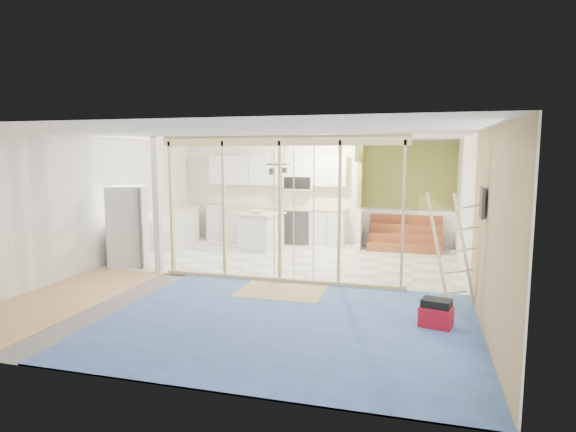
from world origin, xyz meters
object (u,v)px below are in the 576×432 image
(toolbox, at_px, (436,314))
(ladder, at_px, (455,251))
(island, at_px, (261,231))
(fridge, at_px, (128,226))

(toolbox, xyz_separation_m, ladder, (0.26, 0.91, 0.69))
(island, relative_size, ladder, 0.64)
(fridge, height_order, ladder, ladder)
(toolbox, relative_size, ladder, 0.28)
(toolbox, bearing_deg, island, 146.38)
(fridge, relative_size, toolbox, 3.48)
(fridge, relative_size, island, 1.51)
(toolbox, height_order, ladder, ladder)
(toolbox, distance_m, ladder, 1.17)
(island, xyz_separation_m, ladder, (4.13, -3.40, 0.43))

